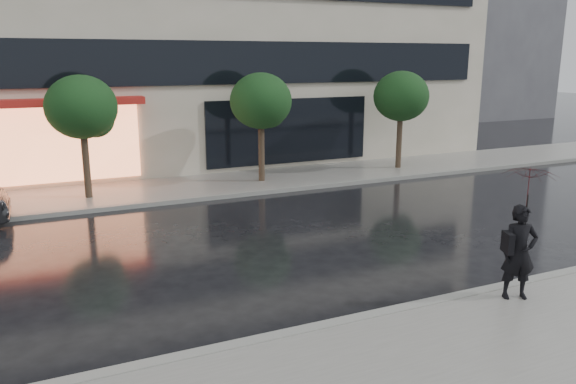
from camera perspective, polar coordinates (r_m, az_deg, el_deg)
ground at (r=10.68m, az=2.63°, el=-11.39°), size 120.00×120.00×0.00m
sidewalk_far at (r=19.87m, az=-11.00°, el=0.36°), size 60.00×3.50×0.12m
curb_near at (r=9.86m, az=5.36°, el=-13.21°), size 60.00×0.25×0.14m
curb_far at (r=18.21m, az=-9.68°, el=-0.74°), size 60.00×0.25×0.14m
bg_building_right at (r=47.75m, az=15.85°, el=17.24°), size 12.00×12.00×16.00m
tree_mid_west at (r=18.75m, az=-20.06°, el=7.90°), size 2.20×2.20×3.99m
tree_mid_east at (r=20.15m, az=-2.64°, el=9.02°), size 2.20×2.20×3.99m
tree_far_east at (r=23.07m, az=11.50°, el=9.34°), size 2.20×2.20×3.99m
pedestrian_with_umbrella at (r=11.00m, az=22.94°, el=-2.07°), size 1.27×1.28×2.49m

